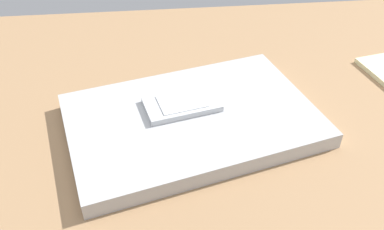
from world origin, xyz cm
name	(u,v)px	position (x,y,z in cm)	size (l,w,h in cm)	color
desk_surface	(219,139)	(0.00, 0.00, 1.50)	(120.00, 80.00, 3.00)	#9E7751
laptop_closed	(192,120)	(3.65, -1.33, 4.13)	(32.84, 21.45, 2.25)	#B7BABC
cell_phone_on_laptop	(182,104)	(4.88, -3.06, 5.70)	(11.06, 7.91, 0.96)	silver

